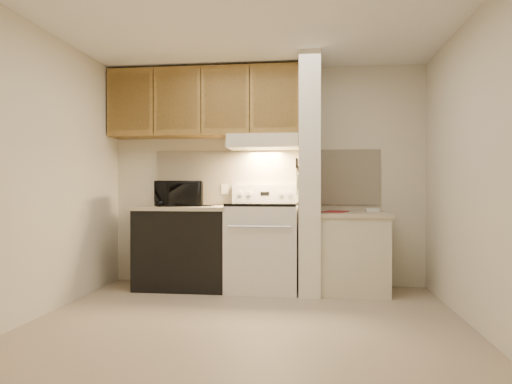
# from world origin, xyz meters

# --- Properties ---
(floor) EXTENTS (3.60, 3.60, 0.00)m
(floor) POSITION_xyz_m (0.00, 0.00, 0.00)
(floor) COLOR tan
(floor) RESTS_ON ground
(ceiling) EXTENTS (3.60, 3.60, 0.00)m
(ceiling) POSITION_xyz_m (0.00, 0.00, 2.50)
(ceiling) COLOR white
(ceiling) RESTS_ON wall_back
(wall_back) EXTENTS (3.60, 2.50, 0.02)m
(wall_back) POSITION_xyz_m (0.00, 1.50, 1.25)
(wall_back) COLOR beige
(wall_back) RESTS_ON floor
(wall_left) EXTENTS (0.02, 3.00, 2.50)m
(wall_left) POSITION_xyz_m (-1.80, 0.00, 1.25)
(wall_left) COLOR beige
(wall_left) RESTS_ON floor
(wall_right) EXTENTS (0.02, 3.00, 2.50)m
(wall_right) POSITION_xyz_m (1.80, 0.00, 1.25)
(wall_right) COLOR beige
(wall_right) RESTS_ON floor
(backsplash) EXTENTS (2.60, 0.02, 0.63)m
(backsplash) POSITION_xyz_m (0.00, 1.49, 1.24)
(backsplash) COLOR #FFF0CD
(backsplash) RESTS_ON wall_back
(range_body) EXTENTS (0.76, 0.65, 0.92)m
(range_body) POSITION_xyz_m (0.00, 1.16, 0.46)
(range_body) COLOR silver
(range_body) RESTS_ON floor
(oven_window) EXTENTS (0.50, 0.01, 0.30)m
(oven_window) POSITION_xyz_m (0.00, 0.84, 0.50)
(oven_window) COLOR black
(oven_window) RESTS_ON range_body
(oven_handle) EXTENTS (0.65, 0.02, 0.02)m
(oven_handle) POSITION_xyz_m (0.00, 0.80, 0.72)
(oven_handle) COLOR silver
(oven_handle) RESTS_ON range_body
(cooktop) EXTENTS (0.74, 0.64, 0.03)m
(cooktop) POSITION_xyz_m (0.00, 1.16, 0.94)
(cooktop) COLOR black
(cooktop) RESTS_ON range_body
(range_backguard) EXTENTS (0.76, 0.08, 0.20)m
(range_backguard) POSITION_xyz_m (0.00, 1.44, 1.05)
(range_backguard) COLOR silver
(range_backguard) RESTS_ON range_body
(range_display) EXTENTS (0.10, 0.01, 0.04)m
(range_display) POSITION_xyz_m (0.00, 1.40, 1.05)
(range_display) COLOR black
(range_display) RESTS_ON range_backguard
(range_knob_left_outer) EXTENTS (0.05, 0.02, 0.05)m
(range_knob_left_outer) POSITION_xyz_m (-0.28, 1.40, 1.05)
(range_knob_left_outer) COLOR silver
(range_knob_left_outer) RESTS_ON range_backguard
(range_knob_left_inner) EXTENTS (0.05, 0.02, 0.05)m
(range_knob_left_inner) POSITION_xyz_m (-0.18, 1.40, 1.05)
(range_knob_left_inner) COLOR silver
(range_knob_left_inner) RESTS_ON range_backguard
(range_knob_right_inner) EXTENTS (0.05, 0.02, 0.05)m
(range_knob_right_inner) POSITION_xyz_m (0.18, 1.40, 1.05)
(range_knob_right_inner) COLOR silver
(range_knob_right_inner) RESTS_ON range_backguard
(range_knob_right_outer) EXTENTS (0.05, 0.02, 0.05)m
(range_knob_right_outer) POSITION_xyz_m (0.28, 1.40, 1.05)
(range_knob_right_outer) COLOR silver
(range_knob_right_outer) RESTS_ON range_backguard
(dishwasher_front) EXTENTS (1.00, 0.63, 0.87)m
(dishwasher_front) POSITION_xyz_m (-0.88, 1.17, 0.43)
(dishwasher_front) COLOR black
(dishwasher_front) RESTS_ON floor
(left_countertop) EXTENTS (1.04, 0.67, 0.04)m
(left_countertop) POSITION_xyz_m (-0.88, 1.17, 0.89)
(left_countertop) COLOR #B8AB90
(left_countertop) RESTS_ON dishwasher_front
(spoon_rest) EXTENTS (0.22, 0.15, 0.01)m
(spoon_rest) POSITION_xyz_m (-0.65, 1.17, 0.92)
(spoon_rest) COLOR black
(spoon_rest) RESTS_ON left_countertop
(teal_jar) EXTENTS (0.11, 0.11, 0.10)m
(teal_jar) POSITION_xyz_m (-1.23, 1.39, 0.96)
(teal_jar) COLOR #205B59
(teal_jar) RESTS_ON left_countertop
(outlet) EXTENTS (0.08, 0.01, 0.12)m
(outlet) POSITION_xyz_m (-0.48, 1.48, 1.10)
(outlet) COLOR beige
(outlet) RESTS_ON backsplash
(microwave) EXTENTS (0.57, 0.43, 0.28)m
(microwave) POSITION_xyz_m (-0.93, 1.15, 1.05)
(microwave) COLOR black
(microwave) RESTS_ON left_countertop
(partition_pillar) EXTENTS (0.22, 0.70, 2.50)m
(partition_pillar) POSITION_xyz_m (0.51, 1.15, 1.25)
(partition_pillar) COLOR white
(partition_pillar) RESTS_ON floor
(pillar_trim) EXTENTS (0.01, 0.70, 0.04)m
(pillar_trim) POSITION_xyz_m (0.39, 1.15, 1.30)
(pillar_trim) COLOR olive
(pillar_trim) RESTS_ON partition_pillar
(knife_strip) EXTENTS (0.02, 0.42, 0.04)m
(knife_strip) POSITION_xyz_m (0.39, 1.10, 1.32)
(knife_strip) COLOR black
(knife_strip) RESTS_ON partition_pillar
(knife_blade_a) EXTENTS (0.01, 0.03, 0.16)m
(knife_blade_a) POSITION_xyz_m (0.38, 0.95, 1.22)
(knife_blade_a) COLOR silver
(knife_blade_a) RESTS_ON knife_strip
(knife_handle_a) EXTENTS (0.02, 0.02, 0.10)m
(knife_handle_a) POSITION_xyz_m (0.38, 0.93, 1.37)
(knife_handle_a) COLOR black
(knife_handle_a) RESTS_ON knife_strip
(knife_blade_b) EXTENTS (0.01, 0.04, 0.18)m
(knife_blade_b) POSITION_xyz_m (0.38, 1.03, 1.21)
(knife_blade_b) COLOR silver
(knife_blade_b) RESTS_ON knife_strip
(knife_handle_b) EXTENTS (0.02, 0.02, 0.10)m
(knife_handle_b) POSITION_xyz_m (0.38, 1.01, 1.37)
(knife_handle_b) COLOR black
(knife_handle_b) RESTS_ON knife_strip
(knife_blade_c) EXTENTS (0.01, 0.04, 0.20)m
(knife_blade_c) POSITION_xyz_m (0.38, 1.10, 1.20)
(knife_blade_c) COLOR silver
(knife_blade_c) RESTS_ON knife_strip
(knife_handle_c) EXTENTS (0.02, 0.02, 0.10)m
(knife_handle_c) POSITION_xyz_m (0.38, 1.09, 1.37)
(knife_handle_c) COLOR black
(knife_handle_c) RESTS_ON knife_strip
(knife_blade_d) EXTENTS (0.01, 0.04, 0.16)m
(knife_blade_d) POSITION_xyz_m (0.38, 1.18, 1.22)
(knife_blade_d) COLOR silver
(knife_blade_d) RESTS_ON knife_strip
(knife_handle_d) EXTENTS (0.02, 0.02, 0.10)m
(knife_handle_d) POSITION_xyz_m (0.38, 1.18, 1.37)
(knife_handle_d) COLOR black
(knife_handle_d) RESTS_ON knife_strip
(knife_blade_e) EXTENTS (0.01, 0.04, 0.18)m
(knife_blade_e) POSITION_xyz_m (0.38, 1.25, 1.21)
(knife_blade_e) COLOR silver
(knife_blade_e) RESTS_ON knife_strip
(knife_handle_e) EXTENTS (0.02, 0.02, 0.10)m
(knife_handle_e) POSITION_xyz_m (0.38, 1.25, 1.37)
(knife_handle_e) COLOR black
(knife_handle_e) RESTS_ON knife_strip
(oven_mitt) EXTENTS (0.03, 0.09, 0.23)m
(oven_mitt) POSITION_xyz_m (0.38, 1.32, 1.15)
(oven_mitt) COLOR slate
(oven_mitt) RESTS_ON partition_pillar
(right_cab_base) EXTENTS (0.70, 0.60, 0.81)m
(right_cab_base) POSITION_xyz_m (0.97, 1.15, 0.40)
(right_cab_base) COLOR beige
(right_cab_base) RESTS_ON floor
(right_countertop) EXTENTS (0.74, 0.64, 0.04)m
(right_countertop) POSITION_xyz_m (0.97, 1.15, 0.83)
(right_countertop) COLOR #B8AB90
(right_countertop) RESTS_ON right_cab_base
(red_folder) EXTENTS (0.32, 0.37, 0.01)m
(red_folder) POSITION_xyz_m (0.79, 1.25, 0.86)
(red_folder) COLOR maroon
(red_folder) RESTS_ON right_countertop
(white_box) EXTENTS (0.15, 0.11, 0.04)m
(white_box) POSITION_xyz_m (1.19, 1.33, 0.87)
(white_box) COLOR white
(white_box) RESTS_ON right_countertop
(range_hood) EXTENTS (0.78, 0.44, 0.15)m
(range_hood) POSITION_xyz_m (0.00, 1.28, 1.62)
(range_hood) COLOR beige
(range_hood) RESTS_ON upper_cabinets
(hood_lip) EXTENTS (0.78, 0.04, 0.06)m
(hood_lip) POSITION_xyz_m (0.00, 1.07, 1.58)
(hood_lip) COLOR beige
(hood_lip) RESTS_ON range_hood
(upper_cabinets) EXTENTS (2.18, 0.33, 0.77)m
(upper_cabinets) POSITION_xyz_m (-0.69, 1.32, 2.08)
(upper_cabinets) COLOR olive
(upper_cabinets) RESTS_ON wall_back
(cab_door_a) EXTENTS (0.46, 0.01, 0.63)m
(cab_door_a) POSITION_xyz_m (-1.51, 1.17, 2.08)
(cab_door_a) COLOR olive
(cab_door_a) RESTS_ON upper_cabinets
(cab_gap_a) EXTENTS (0.01, 0.01, 0.73)m
(cab_gap_a) POSITION_xyz_m (-1.23, 1.16, 2.08)
(cab_gap_a) COLOR black
(cab_gap_a) RESTS_ON upper_cabinets
(cab_door_b) EXTENTS (0.46, 0.01, 0.63)m
(cab_door_b) POSITION_xyz_m (-0.96, 1.17, 2.08)
(cab_door_b) COLOR olive
(cab_door_b) RESTS_ON upper_cabinets
(cab_gap_b) EXTENTS (0.01, 0.01, 0.73)m
(cab_gap_b) POSITION_xyz_m (-0.69, 1.16, 2.08)
(cab_gap_b) COLOR black
(cab_gap_b) RESTS_ON upper_cabinets
(cab_door_c) EXTENTS (0.46, 0.01, 0.63)m
(cab_door_c) POSITION_xyz_m (-0.42, 1.17, 2.08)
(cab_door_c) COLOR olive
(cab_door_c) RESTS_ON upper_cabinets
(cab_gap_c) EXTENTS (0.01, 0.01, 0.73)m
(cab_gap_c) POSITION_xyz_m (-0.14, 1.16, 2.08)
(cab_gap_c) COLOR black
(cab_gap_c) RESTS_ON upper_cabinets
(cab_door_d) EXTENTS (0.46, 0.01, 0.63)m
(cab_door_d) POSITION_xyz_m (0.13, 1.17, 2.08)
(cab_door_d) COLOR olive
(cab_door_d) RESTS_ON upper_cabinets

